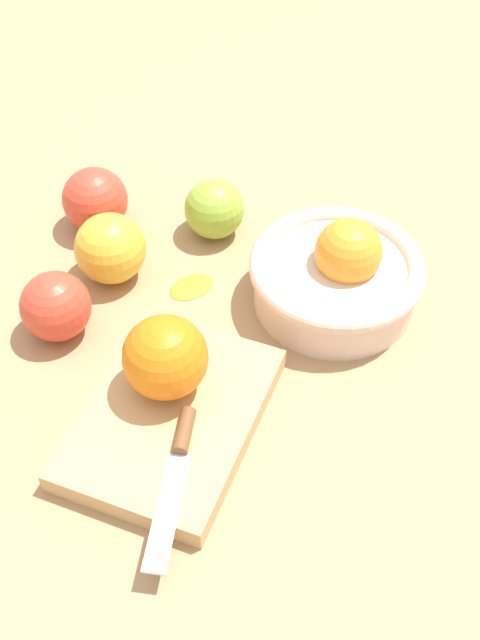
{
  "coord_description": "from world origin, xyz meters",
  "views": [
    {
      "loc": [
        0.47,
        0.24,
        0.62
      ],
      "look_at": [
        -0.04,
        0.08,
        0.04
      ],
      "focal_mm": 45.1,
      "sensor_mm": 36.0,
      "label": 1
    }
  ],
  "objects_px": {
    "bowl": "(337,275)",
    "knife": "(177,464)",
    "orange_on_board": "(165,357)",
    "apple_mid_left": "(214,209)",
    "apple_front_left": "(95,200)",
    "apple_front_left_2": "(110,248)",
    "cutting_board": "(171,417)",
    "apple_front_center": "(54,309)"
  },
  "relations": [
    {
      "from": "cutting_board",
      "to": "apple_front_center",
      "type": "relative_size",
      "value": 2.95
    },
    {
      "from": "cutting_board",
      "to": "apple_mid_left",
      "type": "height_order",
      "value": "apple_mid_left"
    },
    {
      "from": "cutting_board",
      "to": "orange_on_board",
      "type": "distance_m",
      "value": 0.06
    },
    {
      "from": "knife",
      "to": "apple_front_left_2",
      "type": "bearing_deg",
      "value": -143.81
    },
    {
      "from": "apple_front_left",
      "to": "apple_front_left_2",
      "type": "xyz_separation_m",
      "value": [
        0.07,
        0.05,
        0.0
      ]
    },
    {
      "from": "orange_on_board",
      "to": "apple_mid_left",
      "type": "relative_size",
      "value": 1.15
    },
    {
      "from": "knife",
      "to": "apple_mid_left",
      "type": "distance_m",
      "value": 0.34
    },
    {
      "from": "bowl",
      "to": "orange_on_board",
      "type": "bearing_deg",
      "value": -33.58
    },
    {
      "from": "bowl",
      "to": "knife",
      "type": "height_order",
      "value": "bowl"
    },
    {
      "from": "apple_mid_left",
      "to": "apple_front_left",
      "type": "distance_m",
      "value": 0.14
    },
    {
      "from": "apple_mid_left",
      "to": "apple_front_left",
      "type": "height_order",
      "value": "apple_front_left"
    },
    {
      "from": "apple_front_left",
      "to": "orange_on_board",
      "type": "bearing_deg",
      "value": 39.22
    },
    {
      "from": "cutting_board",
      "to": "knife",
      "type": "relative_size",
      "value": 1.37
    },
    {
      "from": "bowl",
      "to": "apple_mid_left",
      "type": "xyz_separation_m",
      "value": [
        -0.06,
        -0.16,
        -0.0
      ]
    },
    {
      "from": "bowl",
      "to": "orange_on_board",
      "type": "relative_size",
      "value": 2.3
    },
    {
      "from": "orange_on_board",
      "to": "apple_front_left",
      "type": "height_order",
      "value": "orange_on_board"
    },
    {
      "from": "bowl",
      "to": "cutting_board",
      "type": "height_order",
      "value": "bowl"
    },
    {
      "from": "apple_front_center",
      "to": "apple_front_left_2",
      "type": "xyz_separation_m",
      "value": [
        -0.1,
        0.02,
        0.0
      ]
    },
    {
      "from": "orange_on_board",
      "to": "apple_front_center",
      "type": "distance_m",
      "value": 0.15
    },
    {
      "from": "apple_front_left",
      "to": "knife",
      "type": "bearing_deg",
      "value": 36.13
    },
    {
      "from": "bowl",
      "to": "knife",
      "type": "relative_size",
      "value": 1.18
    },
    {
      "from": "apple_mid_left",
      "to": "apple_front_center",
      "type": "distance_m",
      "value": 0.22
    },
    {
      "from": "bowl",
      "to": "orange_on_board",
      "type": "distance_m",
      "value": 0.22
    },
    {
      "from": "apple_front_left",
      "to": "apple_front_left_2",
      "type": "distance_m",
      "value": 0.09
    },
    {
      "from": "apple_mid_left",
      "to": "knife",
      "type": "bearing_deg",
      "value": 13.96
    },
    {
      "from": "knife",
      "to": "apple_mid_left",
      "type": "bearing_deg",
      "value": -166.04
    },
    {
      "from": "orange_on_board",
      "to": "apple_front_left_2",
      "type": "height_order",
      "value": "orange_on_board"
    },
    {
      "from": "knife",
      "to": "apple_mid_left",
      "type": "height_order",
      "value": "apple_mid_left"
    },
    {
      "from": "orange_on_board",
      "to": "bowl",
      "type": "bearing_deg",
      "value": 146.42
    },
    {
      "from": "bowl",
      "to": "knife",
      "type": "xyz_separation_m",
      "value": [
        0.26,
        -0.08,
        -0.01
      ]
    },
    {
      "from": "orange_on_board",
      "to": "apple_front_left_2",
      "type": "relative_size",
      "value": 1.02
    },
    {
      "from": "knife",
      "to": "orange_on_board",
      "type": "bearing_deg",
      "value": -153.16
    },
    {
      "from": "orange_on_board",
      "to": "apple_mid_left",
      "type": "distance_m",
      "value": 0.25
    },
    {
      "from": "apple_front_center",
      "to": "orange_on_board",
      "type": "bearing_deg",
      "value": 72.27
    },
    {
      "from": "apple_mid_left",
      "to": "bowl",
      "type": "bearing_deg",
      "value": 68.02
    },
    {
      "from": "bowl",
      "to": "apple_front_left",
      "type": "relative_size",
      "value": 2.43
    },
    {
      "from": "apple_front_center",
      "to": "apple_front_left",
      "type": "xyz_separation_m",
      "value": [
        -0.17,
        -0.03,
        0.0
      ]
    },
    {
      "from": "apple_front_left_2",
      "to": "bowl",
      "type": "bearing_deg",
      "value": 98.97
    },
    {
      "from": "apple_front_center",
      "to": "apple_mid_left",
      "type": "bearing_deg",
      "value": 153.23
    },
    {
      "from": "cutting_board",
      "to": "apple_front_left_2",
      "type": "height_order",
      "value": "apple_front_left_2"
    },
    {
      "from": "bowl",
      "to": "knife",
      "type": "distance_m",
      "value": 0.27
    },
    {
      "from": "bowl",
      "to": "apple_front_left_2",
      "type": "relative_size",
      "value": 2.36
    }
  ]
}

